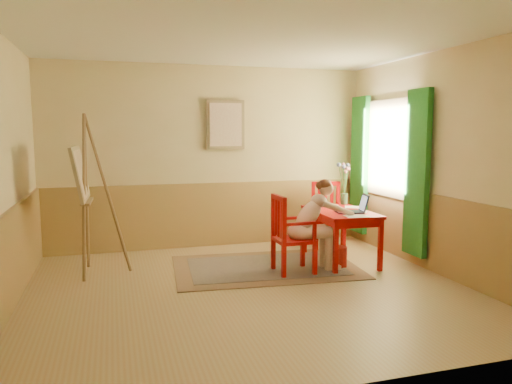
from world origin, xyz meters
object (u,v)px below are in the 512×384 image
object	(u,v)px
chair_left	(290,235)
table	(341,217)
easel	(84,180)
chair_back	(327,215)
figure	(314,221)
laptop	(354,209)

from	to	relation	value
chair_left	table	bearing A→B (deg)	20.65
chair_left	easel	distance (m)	2.67
chair_left	easel	xyz separation A→B (m)	(-2.47, 0.72, 0.69)
table	chair_back	world-z (taller)	chair_back
table	figure	size ratio (longest dim) A/B	1.02
laptop	easel	xyz separation A→B (m)	(-3.43, 0.60, 0.43)
table	chair_back	bearing A→B (deg)	77.08
figure	easel	xyz separation A→B (m)	(-2.81, 0.70, 0.54)
table	figure	bearing A→B (deg)	-149.69
table	figure	distance (m)	0.61
chair_back	laptop	xyz separation A→B (m)	(-0.11, -1.07, 0.27)
figure	laptop	size ratio (longest dim) A/B	2.66
chair_back	figure	size ratio (longest dim) A/B	0.85
table	chair_left	xyz separation A→B (m)	(-0.86, -0.32, -0.13)
table	easel	xyz separation A→B (m)	(-3.33, 0.39, 0.57)
table	easel	bearing A→B (deg)	173.30
chair_left	laptop	size ratio (longest dim) A/B	2.25
chair_back	laptop	bearing A→B (deg)	-95.68
chair_left	figure	xyz separation A→B (m)	(0.34, 0.02, 0.15)
table	chair_left	world-z (taller)	chair_left
laptop	figure	bearing A→B (deg)	-170.70
laptop	easel	size ratio (longest dim) A/B	0.22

